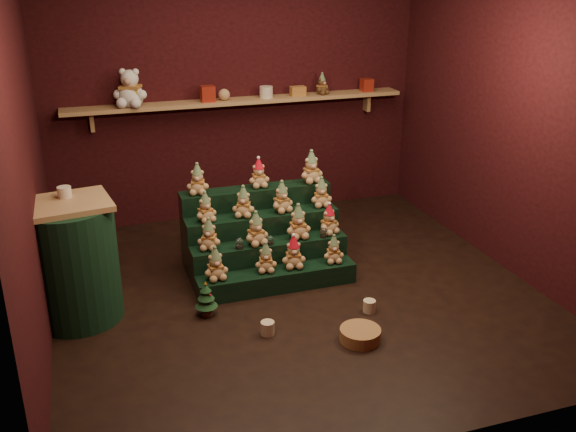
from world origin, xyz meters
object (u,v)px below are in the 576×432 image
object	(u,v)px
riser_tier_front	(277,280)
brown_bear	(322,84)
mug_left	(268,328)
mug_right	(369,306)
snow_globe_c	(324,233)
mini_christmas_tree	(206,299)
snow_globe_b	(270,240)
white_bear	(130,83)
wicker_basket	(360,335)
snow_globe_a	(239,243)
side_table	(73,262)

from	to	relation	value
riser_tier_front	brown_bear	size ratio (longest dim) A/B	6.23
mug_left	mug_right	size ratio (longest dim) A/B	1.04
snow_globe_c	mini_christmas_tree	distance (m)	1.25
riser_tier_front	snow_globe_b	bearing A→B (deg)	93.67
snow_globe_c	mug_right	bearing A→B (deg)	-81.93
snow_globe_b	white_bear	world-z (taller)	white_bear
brown_bear	mug_left	bearing A→B (deg)	-146.90
wicker_basket	mug_left	bearing A→B (deg)	154.67
mug_left	snow_globe_a	bearing A→B (deg)	90.04
mini_christmas_tree	riser_tier_front	bearing A→B (deg)	20.06
snow_globe_a	mini_christmas_tree	distance (m)	0.62
mug_right	side_table	bearing A→B (deg)	163.66
mug_right	brown_bear	size ratio (longest dim) A/B	0.45
riser_tier_front	mug_left	bearing A→B (deg)	-113.07
snow_globe_a	white_bear	distance (m)	2.06
snow_globe_b	brown_bear	bearing A→B (deg)	55.85
snow_globe_c	white_bear	distance (m)	2.43
mug_left	mini_christmas_tree	bearing A→B (deg)	131.98
snow_globe_b	snow_globe_c	bearing A→B (deg)	0.00
snow_globe_b	snow_globe_c	distance (m)	0.50
side_table	brown_bear	bearing A→B (deg)	23.49
snow_globe_a	side_table	size ratio (longest dim) A/B	0.10
side_table	white_bear	distance (m)	2.11
riser_tier_front	snow_globe_c	xyz separation A→B (m)	(0.49, 0.16, 0.32)
mini_christmas_tree	mug_left	world-z (taller)	mini_christmas_tree
mug_left	snow_globe_c	bearing A→B (deg)	47.09
mug_left	brown_bear	xyz separation A→B (m)	(1.34, 2.41, 1.38)
snow_globe_c	side_table	distance (m)	2.13
wicker_basket	snow_globe_a	bearing A→B (deg)	119.33
mini_christmas_tree	mug_right	size ratio (longest dim) A/B	3.01
snow_globe_b	snow_globe_c	world-z (taller)	snow_globe_c
snow_globe_b	snow_globe_c	xyz separation A→B (m)	(0.50, 0.00, 0.00)
snow_globe_c	side_table	bearing A→B (deg)	-177.05
riser_tier_front	white_bear	bearing A→B (deg)	118.93
riser_tier_front	wicker_basket	bearing A→B (deg)	-70.23
wicker_basket	snow_globe_c	bearing A→B (deg)	83.10
snow_globe_a	mini_christmas_tree	xyz separation A→B (m)	(-0.38, -0.41, -0.26)
side_table	mug_left	bearing A→B (deg)	-36.57
mini_christmas_tree	mug_right	bearing A→B (deg)	-15.87
snow_globe_b	mug_left	size ratio (longest dim) A/B	0.76
riser_tier_front	snow_globe_c	bearing A→B (deg)	18.17
side_table	mini_christmas_tree	size ratio (longest dim) A/B	3.22
mug_right	snow_globe_b	bearing A→B (deg)	128.38
riser_tier_front	side_table	distance (m)	1.69
snow_globe_a	wicker_basket	distance (m)	1.35
side_table	mug_left	distance (m)	1.60
mug_left	white_bear	world-z (taller)	white_bear
snow_globe_b	white_bear	distance (m)	2.17
mug_left	snow_globe_b	bearing A→B (deg)	71.65
snow_globe_c	mug_right	distance (m)	0.85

